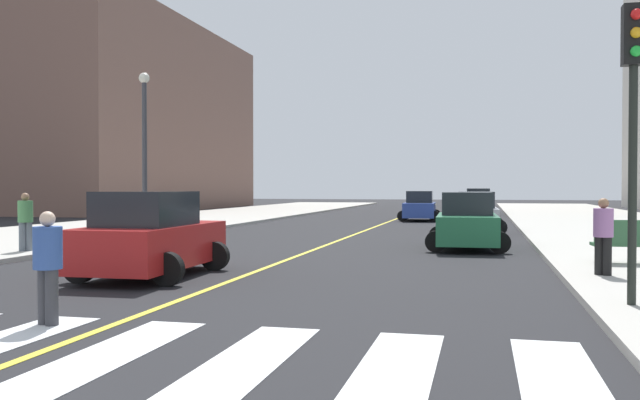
# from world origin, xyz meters

# --- Properties ---
(sidewalk_kerb_west) EXTENTS (10.00, 120.00, 0.15)m
(sidewalk_kerb_west) POSITION_xyz_m (-12.20, 20.00, 0.07)
(sidewalk_kerb_west) COLOR #B2ADA3
(sidewalk_kerb_west) RESTS_ON ground
(crosswalk_paint) EXTENTS (13.50, 4.00, 0.01)m
(crosswalk_paint) POSITION_xyz_m (0.00, 4.00, 0.01)
(crosswalk_paint) COLOR silver
(crosswalk_paint) RESTS_ON ground
(lane_divider_paint) EXTENTS (0.16, 80.00, 0.01)m
(lane_divider_paint) POSITION_xyz_m (0.00, 40.00, 0.01)
(lane_divider_paint) COLOR yellow
(lane_divider_paint) RESTS_ON ground
(low_rise_brick_west) EXTENTS (16.00, 32.00, 16.98)m
(low_rise_brick_west) POSITION_xyz_m (-27.86, 53.66, 8.49)
(low_rise_brick_west) COLOR brown
(low_rise_brick_west) RESTS_ON ground
(car_green_nearest) EXTENTS (2.78, 4.37, 1.93)m
(car_green_nearest) POSITION_xyz_m (4.97, 19.81, 0.90)
(car_green_nearest) COLOR #236B42
(car_green_nearest) RESTS_ON ground
(car_blue_second) EXTENTS (2.69, 4.20, 1.85)m
(car_blue_second) POSITION_xyz_m (1.68, 38.89, 0.86)
(car_blue_second) COLOR #2D479E
(car_blue_second) RESTS_ON ground
(car_black_third) EXTENTS (2.86, 4.50, 1.99)m
(car_black_third) POSITION_xyz_m (5.17, 49.60, 0.93)
(car_black_third) COLOR black
(car_black_third) RESTS_ON ground
(car_silver_fourth) EXTENTS (2.70, 4.26, 1.89)m
(car_silver_fourth) POSITION_xyz_m (5.20, 28.30, 0.88)
(car_silver_fourth) COLOR #B7B7BC
(car_silver_fourth) RESTS_ON ground
(car_red_fifth) EXTENTS (2.85, 4.52, 2.00)m
(car_red_fifth) POSITION_xyz_m (-2.10, 10.85, 0.94)
(car_red_fifth) COLOR red
(car_red_fifth) RESTS_ON ground
(traffic_light_near_corner) EXTENTS (0.36, 0.41, 4.97)m
(traffic_light_near_corner) POSITION_xyz_m (7.89, 8.45, 3.63)
(traffic_light_near_corner) COLOR black
(traffic_light_near_corner) RESTS_ON sidewalk_kerb_east
(park_bench) EXTENTS (1.83, 0.68, 1.12)m
(park_bench) POSITION_xyz_m (9.13, 14.98, 0.69)
(park_bench) COLOR #33603D
(park_bench) RESTS_ON sidewalk_kerb_east
(pedestrian_crossing) EXTENTS (0.43, 0.43, 1.74)m
(pedestrian_crossing) POSITION_xyz_m (-0.97, 5.38, 0.96)
(pedestrian_crossing) COLOR #38383D
(pedestrian_crossing) RESTS_ON ground
(pedestrian_waiting_east) EXTENTS (0.42, 0.42, 1.71)m
(pedestrian_waiting_east) POSITION_xyz_m (8.08, 12.41, 1.09)
(pedestrian_waiting_east) COLOR black
(pedestrian_waiting_east) RESTS_ON sidewalk_kerb_east
(pedestrian_walking_west) EXTENTS (0.44, 0.44, 1.78)m
(pedestrian_walking_west) POSITION_xyz_m (-8.11, 14.38, 1.13)
(pedestrian_walking_west) COLOR slate
(pedestrian_walking_west) RESTS_ON sidewalk_kerb_west
(street_lamp) EXTENTS (0.44, 0.44, 6.65)m
(street_lamp) POSITION_xyz_m (-8.07, 21.85, 4.12)
(street_lamp) COLOR #38383D
(street_lamp) RESTS_ON sidewalk_kerb_west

